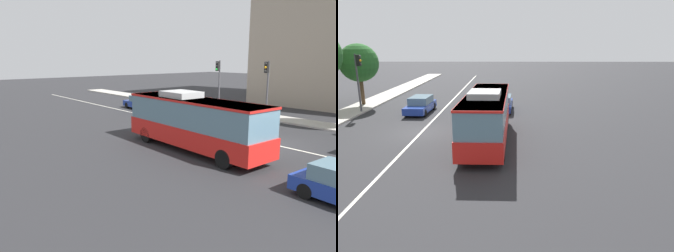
{
  "view_description": "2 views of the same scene",
  "coord_description": "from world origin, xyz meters",
  "views": [
    {
      "loc": [
        11.62,
        -18.19,
        5.46
      ],
      "look_at": [
        -3.94,
        -5.3,
        1.26
      ],
      "focal_mm": 35.13,
      "sensor_mm": 36.0,
      "label": 1
    },
    {
      "loc": [
        -21.48,
        -6.23,
        6.26
      ],
      "look_at": [
        -3.82,
        -6.05,
        1.52
      ],
      "focal_mm": 33.81,
      "sensor_mm": 36.0,
      "label": 2
    }
  ],
  "objects": [
    {
      "name": "ground_plane",
      "position": [
        0.0,
        0.0,
        0.0
      ],
      "size": [
        160.0,
        160.0,
        0.0
      ],
      "primitive_type": "plane",
      "color": "#28282B"
    },
    {
      "name": "sidewalk_kerb",
      "position": [
        0.0,
        8.13,
        0.07
      ],
      "size": [
        80.0,
        2.68,
        0.14
      ],
      "primitive_type": "cube",
      "color": "#B2ADA3",
      "rests_on": "ground_plane"
    },
    {
      "name": "lane_centre_line",
      "position": [
        0.0,
        0.0,
        0.01
      ],
      "size": [
        76.0,
        0.16,
        0.01
      ],
      "primitive_type": "cube",
      "color": "silver",
      "rests_on": "ground_plane"
    },
    {
      "name": "transit_bus",
      "position": [
        -2.09,
        -4.84,
        1.81
      ],
      "size": [
        10.06,
        2.73,
        3.46
      ],
      "rotation": [
        0.0,
        0.0,
        -0.02
      ],
      "color": "red",
      "rests_on": "ground_plane"
    },
    {
      "name": "sedan_blue_behind",
      "position": [
        -17.39,
        2.03,
        0.72
      ],
      "size": [
        4.58,
        2.0,
        1.46
      ],
      "rotation": [
        0.0,
        0.0,
        3.1
      ],
      "color": "#1E3899",
      "rests_on": "ground_plane"
    },
    {
      "name": "traffic_light_near_corner",
      "position": [
        -5.14,
        6.95,
        3.56
      ],
      "size": [
        0.33,
        0.62,
        5.2
      ],
      "rotation": [
        0.0,
        0.0,
        -1.61
      ],
      "color": "#47474C",
      "rests_on": "ground_plane"
    },
    {
      "name": "traffic_light_mid_block",
      "position": [
        -10.89,
        7.07,
        3.56
      ],
      "size": [
        0.34,
        0.62,
        5.2
      ],
      "rotation": [
        0.0,
        0.0,
        -1.65
      ],
      "color": "#47474C",
      "rests_on": "ground_plane"
    }
  ]
}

